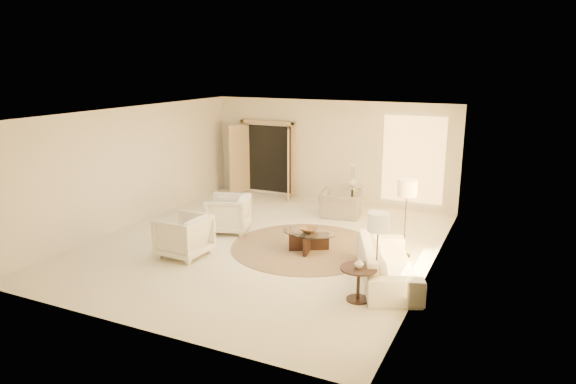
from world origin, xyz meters
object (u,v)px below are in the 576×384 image
at_px(coffee_table, 309,239).
at_px(side_table, 352,196).
at_px(side_vase, 353,182).
at_px(floor_lamp_near, 407,191).
at_px(sofa, 388,262).
at_px(accent_chair, 341,200).
at_px(floor_lamp_far, 378,226).
at_px(bowl, 309,230).
at_px(armchair_left, 228,212).
at_px(end_vase, 359,263).
at_px(armchair_right, 184,234).
at_px(end_table, 358,278).

relative_size(coffee_table, side_table, 2.20).
bearing_deg(side_vase, floor_lamp_near, -53.75).
relative_size(sofa, accent_chair, 2.35).
bearing_deg(accent_chair, side_table, -107.52).
bearing_deg(coffee_table, floor_lamp_near, 15.61).
bearing_deg(sofa, floor_lamp_far, 158.11).
xyz_separation_m(bowl, side_vase, (-0.13, 3.22, 0.32)).
relative_size(armchair_left, end_vase, 5.79).
relative_size(coffee_table, floor_lamp_far, 1.01).
distance_m(armchair_right, floor_lamp_far, 4.09).
xyz_separation_m(armchair_right, bowl, (2.16, 1.34, -0.01)).
xyz_separation_m(armchair_right, coffee_table, (2.16, 1.34, -0.21)).
distance_m(side_table, floor_lamp_far, 5.24).
distance_m(floor_lamp_near, side_vase, 3.40).
bearing_deg(bowl, armchair_left, 170.67).
bearing_deg(end_vase, accent_chair, 112.97).
bearing_deg(floor_lamp_near, armchair_right, -155.21).
height_order(armchair_left, armchair_right, armchair_left).
height_order(armchair_left, accent_chair, armchair_left).
xyz_separation_m(floor_lamp_far, side_vase, (-1.98, 4.78, -0.47)).
height_order(coffee_table, floor_lamp_near, floor_lamp_near).
xyz_separation_m(coffee_table, floor_lamp_near, (1.85, 0.52, 1.09)).
relative_size(side_table, floor_lamp_near, 0.42).
distance_m(floor_lamp_near, floor_lamp_far, 2.07).
bearing_deg(coffee_table, armchair_left, 170.67).
height_order(end_table, side_table, side_table).
xyz_separation_m(armchair_right, accent_chair, (1.95, 3.89, -0.03)).
xyz_separation_m(floor_lamp_near, side_vase, (-1.98, 2.70, -0.57)).
bearing_deg(coffee_table, end_vase, -47.63).
bearing_deg(side_vase, accent_chair, -97.05).
height_order(sofa, armchair_left, armchair_left).
bearing_deg(armchair_right, floor_lamp_far, 89.74).
bearing_deg(armchair_left, end_table, 42.21).
relative_size(end_table, floor_lamp_far, 0.41).
relative_size(side_table, floor_lamp_far, 0.46).
height_order(coffee_table, side_vase, side_vase).
bearing_deg(armchair_right, end_table, 86.28).
bearing_deg(coffee_table, side_vase, 92.38).
bearing_deg(side_table, armchair_right, -113.99).
relative_size(bowl, end_vase, 2.33).
bearing_deg(side_vase, side_table, 90.00).
xyz_separation_m(coffee_table, side_table, (-0.13, 3.22, 0.15)).
bearing_deg(floor_lamp_near, sofa, -90.12).
xyz_separation_m(side_table, floor_lamp_far, (1.98, -4.78, 0.84)).
xyz_separation_m(accent_chair, floor_lamp_far, (2.07, -4.11, 0.82)).
relative_size(sofa, armchair_left, 2.50).
relative_size(armchair_left, floor_lamp_far, 0.63).
distance_m(sofa, end_table, 1.02).
xyz_separation_m(coffee_table, floor_lamp_far, (1.85, -1.56, 0.99)).
relative_size(accent_chair, coffee_table, 0.67).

